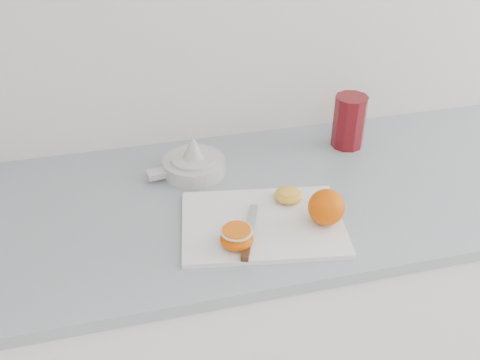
% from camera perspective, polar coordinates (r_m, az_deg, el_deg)
% --- Properties ---
extents(counter, '(2.48, 0.64, 0.89)m').
position_cam_1_polar(counter, '(1.62, 5.80, -13.69)').
color(counter, white).
rests_on(counter, ground).
extents(cutting_board, '(0.39, 0.31, 0.01)m').
position_cam_1_polar(cutting_board, '(1.19, 2.43, -4.66)').
color(cutting_board, white).
rests_on(cutting_board, counter).
extents(whole_orange, '(0.08, 0.08, 0.08)m').
position_cam_1_polar(whole_orange, '(1.18, 9.20, -2.88)').
color(whole_orange, orange).
rests_on(whole_orange, cutting_board).
extents(half_orange, '(0.07, 0.07, 0.04)m').
position_cam_1_polar(half_orange, '(1.11, -0.35, -6.17)').
color(half_orange, orange).
rests_on(half_orange, cutting_board).
extents(squeezed_shell, '(0.07, 0.07, 0.03)m').
position_cam_1_polar(squeezed_shell, '(1.25, 5.17, -1.60)').
color(squeezed_shell, gold).
rests_on(squeezed_shell, cutting_board).
extents(paring_knife, '(0.08, 0.18, 0.01)m').
position_cam_1_polar(paring_knife, '(1.13, 0.84, -6.57)').
color(paring_knife, '#4B2E17').
rests_on(paring_knife, cutting_board).
extents(citrus_juicer, '(0.20, 0.16, 0.11)m').
position_cam_1_polar(citrus_juicer, '(1.36, -5.00, 1.81)').
color(citrus_juicer, silver).
rests_on(citrus_juicer, counter).
extents(red_tumbler, '(0.09, 0.09, 0.15)m').
position_cam_1_polar(red_tumbler, '(1.49, 11.54, 5.95)').
color(red_tumbler, maroon).
rests_on(red_tumbler, counter).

